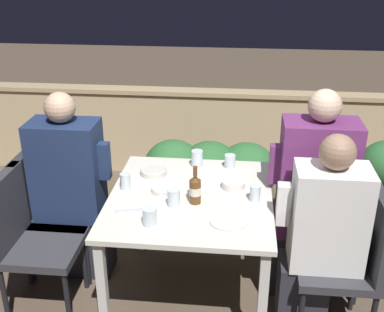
# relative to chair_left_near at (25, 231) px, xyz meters

# --- Properties ---
(ground_plane) EXTENTS (16.00, 16.00, 0.00)m
(ground_plane) POSITION_rel_chair_left_near_xyz_m (0.98, 0.16, -0.52)
(ground_plane) COLOR brown
(parapet_wall) EXTENTS (9.00, 0.18, 0.84)m
(parapet_wall) POSITION_rel_chair_left_near_xyz_m (0.98, 1.99, -0.10)
(parapet_wall) COLOR tan
(parapet_wall) RESTS_ON ground_plane
(dining_table) EXTENTS (0.96, 1.04, 0.73)m
(dining_table) POSITION_rel_chair_left_near_xyz_m (0.98, 0.16, 0.13)
(dining_table) COLOR silver
(dining_table) RESTS_ON ground_plane
(planter_hedge) EXTENTS (1.04, 0.47, 0.70)m
(planter_hedge) POSITION_rel_chair_left_near_xyz_m (1.03, 1.05, -0.13)
(planter_hedge) COLOR brown
(planter_hedge) RESTS_ON ground_plane
(chair_left_near) EXTENTS (0.45, 0.44, 0.88)m
(chair_left_near) POSITION_rel_chair_left_near_xyz_m (0.00, 0.00, 0.00)
(chair_left_near) COLOR #333338
(chair_left_near) RESTS_ON ground_plane
(chair_left_far) EXTENTS (0.45, 0.44, 0.88)m
(chair_left_far) POSITION_rel_chair_left_near_xyz_m (-0.01, 0.35, 0.00)
(chair_left_far) COLOR #333338
(chair_left_far) RESTS_ON ground_plane
(person_navy_jumper) EXTENTS (0.50, 0.26, 1.28)m
(person_navy_jumper) POSITION_rel_chair_left_near_xyz_m (0.19, 0.35, 0.12)
(person_navy_jumper) COLOR #282833
(person_navy_jumper) RESTS_ON ground_plane
(chair_right_near) EXTENTS (0.45, 0.44, 0.88)m
(chair_right_near) POSITION_rel_chair_left_near_xyz_m (1.92, -0.01, 0.00)
(chair_right_near) COLOR #333338
(chair_right_near) RESTS_ON ground_plane
(person_white_polo) EXTENTS (0.48, 0.26, 1.22)m
(person_white_polo) POSITION_rel_chair_left_near_xyz_m (1.72, -0.01, 0.09)
(person_white_polo) COLOR #282833
(person_white_polo) RESTS_ON ground_plane
(chair_right_far) EXTENTS (0.45, 0.44, 0.88)m
(chair_right_far) POSITION_rel_chair_left_near_xyz_m (1.89, 0.32, 0.00)
(chair_right_far) COLOR #333338
(chair_right_far) RESTS_ON ground_plane
(person_purple_stripe) EXTENTS (0.51, 0.26, 1.35)m
(person_purple_stripe) POSITION_rel_chair_left_near_xyz_m (1.69, 0.32, 0.16)
(person_purple_stripe) COLOR #282833
(person_purple_stripe) RESTS_ON ground_plane
(beer_bottle) EXTENTS (0.07, 0.07, 0.23)m
(beer_bottle) POSITION_rel_chair_left_near_xyz_m (1.01, 0.08, 0.30)
(beer_bottle) COLOR brown
(beer_bottle) RESTS_ON dining_table
(plate_0) EXTENTS (0.22, 0.22, 0.01)m
(plate_0) POSITION_rel_chair_left_near_xyz_m (1.09, 0.44, 0.22)
(plate_0) COLOR white
(plate_0) RESTS_ON dining_table
(plate_1) EXTENTS (0.21, 0.21, 0.01)m
(plate_1) POSITION_rel_chair_left_near_xyz_m (1.21, -0.11, 0.22)
(plate_1) COLOR silver
(plate_1) RESTS_ON dining_table
(bowl_0) EXTENTS (0.14, 0.14, 0.05)m
(bowl_0) POSITION_rel_chair_left_near_xyz_m (1.23, 0.28, 0.24)
(bowl_0) COLOR silver
(bowl_0) RESTS_ON dining_table
(bowl_1) EXTENTS (0.15, 0.15, 0.03)m
(bowl_1) POSITION_rel_chair_left_near_xyz_m (0.81, 0.19, 0.23)
(bowl_1) COLOR silver
(bowl_1) RESTS_ON dining_table
(bowl_2) EXTENTS (0.17, 0.17, 0.04)m
(bowl_2) POSITION_rel_chair_left_near_xyz_m (0.71, 0.41, 0.23)
(bowl_2) COLOR beige
(bowl_2) RESTS_ON dining_table
(glass_cup_0) EXTENTS (0.06, 0.06, 0.10)m
(glass_cup_0) POSITION_rel_chair_left_near_xyz_m (0.58, 0.20, 0.26)
(glass_cup_0) COLOR silver
(glass_cup_0) RESTS_ON dining_table
(glass_cup_1) EXTENTS (0.07, 0.07, 0.09)m
(glass_cup_1) POSITION_rel_chair_left_near_xyz_m (1.20, 0.57, 0.26)
(glass_cup_1) COLOR silver
(glass_cup_1) RESTS_ON dining_table
(glass_cup_2) EXTENTS (0.06, 0.06, 0.10)m
(glass_cup_2) POSITION_rel_chair_left_near_xyz_m (1.35, 0.14, 0.26)
(glass_cup_2) COLOR silver
(glass_cup_2) RESTS_ON dining_table
(glass_cup_3) EXTENTS (0.08, 0.08, 0.11)m
(glass_cup_3) POSITION_rel_chair_left_near_xyz_m (0.97, 0.56, 0.27)
(glass_cup_3) COLOR silver
(glass_cup_3) RESTS_ON dining_table
(glass_cup_4) EXTENTS (0.08, 0.08, 0.10)m
(glass_cup_4) POSITION_rel_chair_left_near_xyz_m (0.80, -0.18, 0.26)
(glass_cup_4) COLOR silver
(glass_cup_4) RESTS_ON dining_table
(glass_cup_5) EXTENTS (0.07, 0.07, 0.10)m
(glass_cup_5) POSITION_rel_chair_left_near_xyz_m (0.90, 0.03, 0.26)
(glass_cup_5) COLOR silver
(glass_cup_5) RESTS_ON dining_table
(fork_0) EXTENTS (0.17, 0.06, 0.01)m
(fork_0) POSITION_rel_chair_left_near_xyz_m (0.66, -0.06, 0.22)
(fork_0) COLOR silver
(fork_0) RESTS_ON dining_table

